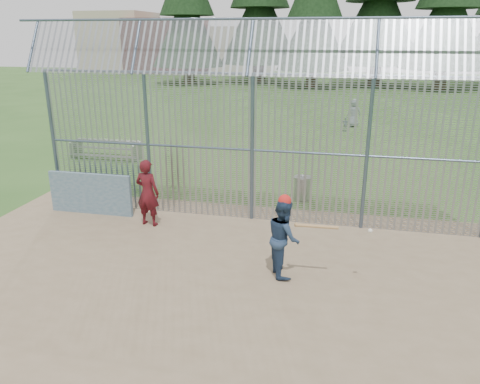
% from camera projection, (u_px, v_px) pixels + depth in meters
% --- Properties ---
extents(ground, '(120.00, 120.00, 0.00)m').
position_uv_depth(ground, '(220.00, 279.00, 9.99)').
color(ground, '#2D511E').
rests_on(ground, ground).
extents(dirt_infield, '(14.00, 10.00, 0.02)m').
position_uv_depth(dirt_infield, '(213.00, 290.00, 9.52)').
color(dirt_infield, '#756047').
rests_on(dirt_infield, ground).
extents(dugout_wall, '(2.50, 0.12, 1.20)m').
position_uv_depth(dugout_wall, '(91.00, 194.00, 13.42)').
color(dugout_wall, '#38566B').
rests_on(dugout_wall, dirt_infield).
extents(batter, '(0.90, 1.00, 1.69)m').
position_uv_depth(batter, '(284.00, 237.00, 9.91)').
color(batter, navy).
rests_on(batter, dirt_infield).
extents(onlooker, '(0.72, 0.52, 1.83)m').
position_uv_depth(onlooker, '(148.00, 193.00, 12.50)').
color(onlooker, maroon).
rests_on(onlooker, dirt_infield).
extents(bg_kid_standing, '(0.81, 0.58, 1.56)m').
position_uv_depth(bg_kid_standing, '(354.00, 113.00, 26.20)').
color(bg_kid_standing, slate).
rests_on(bg_kid_standing, ground).
extents(bg_kid_seated, '(0.48, 0.30, 0.77)m').
position_uv_depth(bg_kid_seated, '(345.00, 124.00, 25.02)').
color(bg_kid_seated, slate).
rests_on(bg_kid_seated, ground).
extents(batting_gear, '(1.92, 0.36, 0.63)m').
position_uv_depth(batting_gear, '(292.00, 206.00, 9.61)').
color(batting_gear, red).
rests_on(batting_gear, ground).
extents(trash_can, '(0.56, 0.56, 0.82)m').
position_uv_depth(trash_can, '(302.00, 188.00, 14.68)').
color(trash_can, gray).
rests_on(trash_can, ground).
extents(bleacher, '(3.00, 0.95, 0.72)m').
position_uv_depth(bleacher, '(106.00, 149.00, 19.55)').
color(bleacher, slate).
rests_on(bleacher, ground).
extents(backstop_fence, '(20.09, 0.81, 5.30)m').
position_uv_depth(backstop_fence, '(321.00, 141.00, 12.03)').
color(backstop_fence, '#47566B').
rests_on(backstop_fence, ground).
extents(distant_buildings, '(26.50, 10.50, 8.00)m').
position_uv_depth(distant_buildings, '(164.00, 45.00, 65.86)').
color(distant_buildings, brown).
rests_on(distant_buildings, ground).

